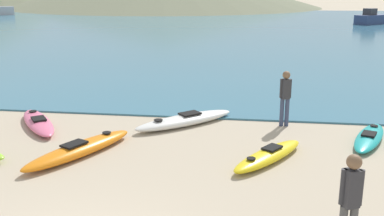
% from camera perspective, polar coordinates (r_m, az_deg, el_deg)
% --- Properties ---
extents(bay_water, '(160.00, 70.00, 0.06)m').
position_cam_1_polar(bay_water, '(49.50, 4.80, 10.26)').
color(bay_water, teal).
rests_on(bay_water, ground_plane).
extents(kayak_on_sand_0, '(1.66, 2.87, 0.30)m').
position_cam_1_polar(kayak_on_sand_0, '(13.71, 21.59, -3.49)').
color(kayak_on_sand_0, teal).
rests_on(kayak_on_sand_0, ground_plane).
extents(kayak_on_sand_2, '(3.16, 3.02, 0.38)m').
position_cam_1_polar(kayak_on_sand_2, '(14.25, -0.87, -1.53)').
color(kayak_on_sand_2, white).
rests_on(kayak_on_sand_2, ground_plane).
extents(kayak_on_sand_3, '(2.21, 3.52, 0.39)m').
position_cam_1_polar(kayak_on_sand_3, '(12.09, -14.04, -5.07)').
color(kayak_on_sand_3, orange).
rests_on(kayak_on_sand_3, ground_plane).
extents(kayak_on_sand_4, '(2.46, 2.96, 0.33)m').
position_cam_1_polar(kayak_on_sand_4, '(14.90, -18.95, -1.72)').
color(kayak_on_sand_4, '#E5668C').
rests_on(kayak_on_sand_4, ground_plane).
extents(kayak_on_sand_5, '(2.10, 2.75, 0.34)m').
position_cam_1_polar(kayak_on_sand_5, '(11.54, 9.71, -5.95)').
color(kayak_on_sand_5, yellow).
rests_on(kayak_on_sand_5, ground_plane).
extents(person_near_foreground, '(0.36, 0.29, 1.77)m').
position_cam_1_polar(person_near_foreground, '(7.67, 19.47, -10.88)').
color(person_near_foreground, '#4C4C4C').
rests_on(person_near_foreground, ground_plane).
extents(person_near_waterline, '(0.36, 0.28, 1.76)m').
position_cam_1_polar(person_near_waterline, '(14.24, 11.76, 1.63)').
color(person_near_waterline, '#384260').
rests_on(person_near_waterline, ground_plane).
extents(moored_boat_3, '(4.24, 4.14, 1.77)m').
position_cam_1_polar(moored_boat_3, '(56.15, 21.81, 10.50)').
color(moored_boat_3, navy).
rests_on(moored_boat_3, bay_water).
extents(moored_boat_4, '(3.33, 2.92, 1.25)m').
position_cam_1_polar(moored_boat_4, '(74.68, -22.86, 11.32)').
color(moored_boat_4, '#B2B2B7').
rests_on(moored_boat_4, bay_water).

